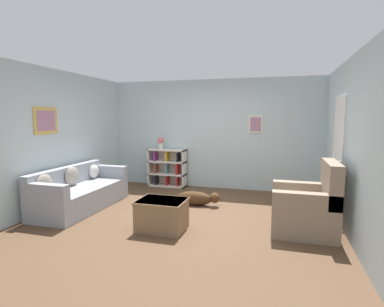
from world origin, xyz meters
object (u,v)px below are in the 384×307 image
(couch, at_px, (80,192))
(vase, at_px, (161,142))
(recliner_chair, at_px, (308,208))
(coffee_table, at_px, (162,214))
(bookshelf, at_px, (167,168))
(dog, at_px, (197,198))

(couch, xyz_separation_m, vase, (0.77, 2.15, 0.79))
(couch, bearing_deg, vase, 70.25)
(recliner_chair, xyz_separation_m, coffee_table, (-2.13, -0.52, -0.13))
(couch, height_order, bookshelf, bookshelf)
(vase, bearing_deg, coffee_table, -67.65)
(recliner_chair, bearing_deg, coffee_table, -166.33)
(couch, xyz_separation_m, coffee_table, (1.90, -0.59, -0.05))
(couch, relative_size, vase, 6.94)
(couch, relative_size, bookshelf, 2.14)
(dog, bearing_deg, bookshelf, 129.56)
(recliner_chair, relative_size, vase, 3.72)
(dog, bearing_deg, recliner_chair, -23.93)
(dog, bearing_deg, vase, 133.84)
(dog, bearing_deg, couch, -159.30)
(bookshelf, relative_size, dog, 0.94)
(couch, distance_m, dog, 2.23)
(recliner_chair, height_order, vase, vase)
(bookshelf, height_order, recliner_chair, recliner_chair)
(recliner_chair, distance_m, dog, 2.14)
(bookshelf, relative_size, coffee_table, 1.30)
(recliner_chair, distance_m, vase, 4.01)
(couch, xyz_separation_m, recliner_chair, (4.03, -0.08, 0.07))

